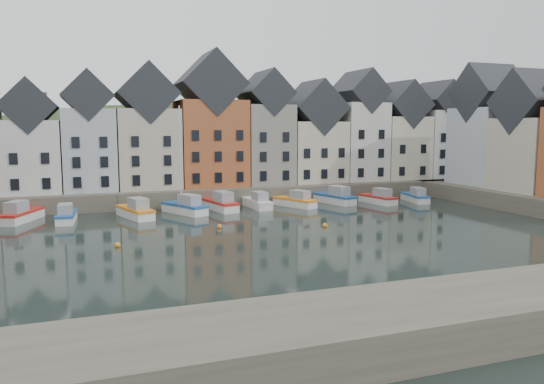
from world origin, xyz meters
TOP-DOWN VIEW (x-y plane):
  - ground at (0.00, 0.00)m, footprint 260.00×260.00m
  - far_quay at (0.00, 30.00)m, footprint 90.00×16.00m
  - near_wall at (-10.00, -22.00)m, footprint 50.00×6.00m
  - hillside at (0.02, 56.00)m, footprint 153.60×70.40m
  - far_terrace at (3.21, 28.00)m, footprint 72.37×8.16m
  - right_terrace at (36.00, 8.07)m, footprint 8.30×24.25m
  - mooring_buoys at (-4.00, 5.33)m, footprint 20.50×5.50m
  - boat_a at (-22.64, 18.66)m, footprint 4.35×6.75m
  - boat_b at (-18.15, 16.75)m, footprint 2.22×5.86m
  - boat_c at (-11.09, 16.75)m, footprint 3.77×6.84m
  - boat_d at (-5.45, 17.74)m, footprint 4.59×6.77m
  - boat_e at (-1.07, 18.80)m, footprint 3.30×6.92m
  - boat_f at (3.65, 18.88)m, footprint 2.14×6.05m
  - boat_g at (8.43, 18.24)m, footprint 4.20×6.27m
  - boat_h at (14.29, 19.09)m, footprint 3.63×6.96m
  - boat_i at (19.55, 17.09)m, footprint 2.79×6.08m
  - boat_j at (24.98, 16.76)m, footprint 2.73×5.84m

SIDE VIEW (x-z plane):
  - hillside at x=0.02m, z-range -49.96..14.04m
  - ground at x=0.00m, z-range 0.00..0.00m
  - mooring_buoys at x=-4.00m, z-range -0.10..0.40m
  - boat_j at x=24.98m, z-range -0.44..1.72m
  - boat_b at x=-18.15m, z-range -0.45..1.76m
  - boat_i at x=19.55m, z-range -0.45..1.79m
  - boat_f at x=3.65m, z-range -0.46..1.83m
  - boat_g at x=8.43m, z-range -0.47..1.85m
  - boat_a at x=-22.64m, z-range -0.50..1.98m
  - boat_c at x=-11.09m, z-range -0.51..2.00m
  - boat_e at x=-1.07m, z-range -0.52..2.04m
  - boat_h at x=14.29m, z-range -0.52..2.04m
  - boat_d at x=-5.45m, z-range -5.43..7.05m
  - far_quay at x=0.00m, z-range 0.00..2.00m
  - near_wall at x=-10.00m, z-range 0.00..2.00m
  - far_terrace at x=3.21m, z-range -0.01..17.76m
  - right_terrace at x=36.00m, z-range 0.73..17.10m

